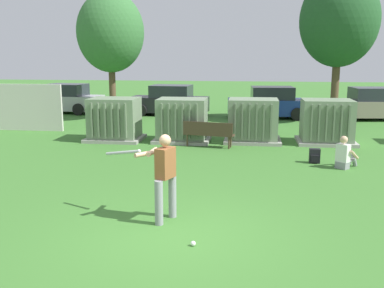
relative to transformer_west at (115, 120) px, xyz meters
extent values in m
plane|color=#3D752D|center=(3.78, -8.81, -0.79)|extent=(96.00, 96.00, 0.00)
cube|color=beige|center=(-5.24, 1.69, 0.21)|extent=(4.80, 0.12, 2.00)
cube|color=#9E9B93|center=(0.00, 0.01, -0.73)|extent=(2.10, 1.70, 0.12)
cube|color=gray|center=(0.00, 0.01, 0.08)|extent=(1.80, 1.40, 1.50)
cube|color=#63755B|center=(-0.64, -0.75, 0.08)|extent=(0.06, 0.12, 1.27)
cube|color=#63755B|center=(-0.38, -0.75, 0.08)|extent=(0.06, 0.12, 1.27)
cube|color=#63755B|center=(-0.13, -0.75, 0.08)|extent=(0.06, 0.12, 1.27)
cube|color=#63755B|center=(0.13, -0.75, 0.08)|extent=(0.06, 0.12, 1.27)
cube|color=#63755B|center=(0.38, -0.75, 0.08)|extent=(0.06, 0.12, 1.27)
cube|color=#63755B|center=(0.64, -0.75, 0.08)|extent=(0.06, 0.12, 1.27)
cube|color=#9E9B93|center=(2.59, 0.14, -0.73)|extent=(2.10, 1.70, 0.12)
cube|color=gray|center=(2.59, 0.14, 0.08)|extent=(1.80, 1.40, 1.50)
cube|color=#63755B|center=(1.96, -0.62, 0.08)|extent=(0.06, 0.12, 1.27)
cube|color=#63755B|center=(2.21, -0.62, 0.08)|extent=(0.06, 0.12, 1.27)
cube|color=#63755B|center=(2.47, -0.62, 0.08)|extent=(0.06, 0.12, 1.27)
cube|color=#63755B|center=(2.72, -0.62, 0.08)|extent=(0.06, 0.12, 1.27)
cube|color=#63755B|center=(2.98, -0.62, 0.08)|extent=(0.06, 0.12, 1.27)
cube|color=#63755B|center=(3.23, -0.62, 0.08)|extent=(0.06, 0.12, 1.27)
cube|color=#9E9B93|center=(5.24, 0.37, -0.73)|extent=(2.10, 1.70, 0.12)
cube|color=gray|center=(5.24, 0.37, 0.08)|extent=(1.80, 1.40, 1.50)
cube|color=#63755B|center=(4.61, -0.39, 0.08)|extent=(0.06, 0.12, 1.27)
cube|color=#63755B|center=(4.86, -0.39, 0.08)|extent=(0.06, 0.12, 1.27)
cube|color=#63755B|center=(5.12, -0.39, 0.08)|extent=(0.06, 0.12, 1.27)
cube|color=#63755B|center=(5.37, -0.39, 0.08)|extent=(0.06, 0.12, 1.27)
cube|color=#63755B|center=(5.63, -0.39, 0.08)|extent=(0.06, 0.12, 1.27)
cube|color=#63755B|center=(5.88, -0.39, 0.08)|extent=(0.06, 0.12, 1.27)
cube|color=#9E9B93|center=(7.94, 0.43, -0.73)|extent=(2.10, 1.70, 0.12)
cube|color=gray|center=(7.94, 0.43, 0.08)|extent=(1.80, 1.40, 1.50)
cube|color=#63755B|center=(7.30, -0.33, 0.08)|extent=(0.06, 0.12, 1.27)
cube|color=#63755B|center=(7.56, -0.33, 0.08)|extent=(0.06, 0.12, 1.27)
cube|color=#63755B|center=(7.81, -0.33, 0.08)|extent=(0.06, 0.12, 1.27)
cube|color=#63755B|center=(8.07, -0.33, 0.08)|extent=(0.06, 0.12, 1.27)
cube|color=#63755B|center=(8.32, -0.33, 0.08)|extent=(0.06, 0.12, 1.27)
cube|color=#63755B|center=(8.58, -0.33, 0.08)|extent=(0.06, 0.12, 1.27)
cube|color=#4C3828|center=(3.70, -0.81, -0.34)|extent=(1.84, 0.71, 0.05)
cube|color=#4C3828|center=(3.67, -0.99, -0.09)|extent=(1.78, 0.36, 0.44)
cylinder|color=#4C3828|center=(2.97, -0.53, -0.58)|extent=(0.06, 0.06, 0.42)
cylinder|color=#4C3828|center=(4.48, -0.81, -0.58)|extent=(0.06, 0.06, 0.42)
cylinder|color=#4C3828|center=(2.92, -0.81, -0.58)|extent=(0.06, 0.06, 0.42)
cylinder|color=#4C3828|center=(4.43, -1.08, -0.58)|extent=(0.06, 0.06, 0.42)
cylinder|color=gray|center=(3.43, -8.32, -0.35)|extent=(0.16, 0.16, 0.88)
cylinder|color=gray|center=(3.62, -7.87, -0.35)|extent=(0.16, 0.16, 0.88)
cube|color=brown|center=(3.52, -8.10, 0.39)|extent=(0.38, 0.46, 0.60)
sphere|color=tan|center=(3.52, -8.10, 0.84)|extent=(0.23, 0.23, 0.23)
cylinder|color=tan|center=(3.14, -8.03, 0.55)|extent=(0.43, 0.46, 0.09)
cylinder|color=tan|center=(3.21, -7.87, 0.55)|extent=(0.12, 0.55, 0.09)
cylinder|color=#B2B2B7|center=(2.55, -7.69, 0.48)|extent=(0.81, 0.39, 0.21)
sphere|color=#B2B2B7|center=(2.94, -7.85, 0.55)|extent=(0.08, 0.08, 0.08)
sphere|color=white|center=(4.21, -9.22, -0.74)|extent=(0.09, 0.09, 0.09)
cube|color=gray|center=(7.81, -3.38, -0.69)|extent=(0.41, 0.41, 0.20)
cube|color=white|center=(7.81, -3.38, -0.33)|extent=(0.41, 0.40, 0.52)
sphere|color=#DBAD89|center=(7.81, -3.38, 0.06)|extent=(0.22, 0.22, 0.22)
cylinder|color=gray|center=(7.89, -3.15, -0.57)|extent=(0.40, 0.42, 0.13)
cylinder|color=gray|center=(8.04, -2.98, -0.56)|extent=(0.29, 0.30, 0.46)
cylinder|color=gray|center=(8.04, -3.28, -0.57)|extent=(0.40, 0.42, 0.13)
cylinder|color=gray|center=(8.19, -3.12, -0.56)|extent=(0.29, 0.30, 0.46)
cylinder|color=#DBAD89|center=(7.79, -3.06, -0.37)|extent=(0.34, 0.36, 0.32)
cylinder|color=#DBAD89|center=(8.13, -3.37, -0.37)|extent=(0.34, 0.36, 0.32)
cube|color=black|center=(7.11, -2.78, -0.57)|extent=(0.33, 0.21, 0.44)
cube|color=black|center=(7.10, -2.91, -0.63)|extent=(0.23, 0.07, 0.22)
cylinder|color=brown|center=(-1.71, 5.27, 0.54)|extent=(0.33, 0.33, 2.66)
ellipsoid|color=#387038|center=(-1.71, 5.27, 3.52)|extent=(3.27, 3.27, 3.88)
cylinder|color=brown|center=(9.15, 5.85, 0.70)|extent=(0.37, 0.37, 2.97)
ellipsoid|color=#235128|center=(9.15, 5.85, 4.02)|extent=(3.65, 3.65, 4.34)
cube|color=#B2B2B7|center=(-5.29, 7.65, -0.21)|extent=(4.36, 2.16, 0.80)
cube|color=#262B33|center=(-5.14, 7.63, 0.51)|extent=(2.26, 1.78, 0.64)
cylinder|color=black|center=(-6.68, 6.95, -0.47)|extent=(0.66, 0.29, 0.64)
cylinder|color=black|center=(-6.49, 8.64, -0.47)|extent=(0.66, 0.29, 0.64)
cylinder|color=black|center=(-4.09, 6.66, -0.47)|extent=(0.66, 0.29, 0.64)
cylinder|color=black|center=(-3.90, 8.35, -0.47)|extent=(0.66, 0.29, 0.64)
cube|color=black|center=(0.73, 7.43, -0.21)|extent=(4.33, 2.06, 0.80)
cube|color=#262B33|center=(0.88, 7.42, 0.51)|extent=(2.23, 1.74, 0.64)
cylinder|color=black|center=(-0.64, 6.70, -0.47)|extent=(0.66, 0.28, 0.64)
cylinder|color=black|center=(-0.49, 8.39, -0.47)|extent=(0.66, 0.28, 0.64)
cylinder|color=black|center=(1.96, 6.47, -0.47)|extent=(0.66, 0.28, 0.64)
cylinder|color=black|center=(2.10, 8.16, -0.47)|extent=(0.66, 0.28, 0.64)
cube|color=navy|center=(6.09, 6.92, -0.21)|extent=(4.32, 2.03, 0.80)
cube|color=#262B33|center=(6.24, 6.93, 0.51)|extent=(2.22, 1.72, 0.64)
cylinder|color=black|center=(4.86, 5.96, -0.47)|extent=(0.66, 0.27, 0.64)
cylinder|color=black|center=(4.73, 7.66, -0.47)|extent=(0.66, 0.27, 0.64)
cylinder|color=black|center=(7.46, 6.17, -0.47)|extent=(0.66, 0.27, 0.64)
cylinder|color=black|center=(7.32, 7.87, -0.47)|extent=(0.66, 0.27, 0.64)
cube|color=gray|center=(11.09, 6.98, -0.21)|extent=(4.38, 2.20, 0.80)
cube|color=#262B33|center=(11.24, 7.00, 0.51)|extent=(2.28, 1.81, 0.64)
cylinder|color=black|center=(9.90, 5.98, -0.47)|extent=(0.66, 0.30, 0.64)
cylinder|color=black|center=(9.69, 7.67, -0.47)|extent=(0.66, 0.30, 0.64)
camera|label=1|loc=(5.12, -16.33, 2.45)|focal=41.66mm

